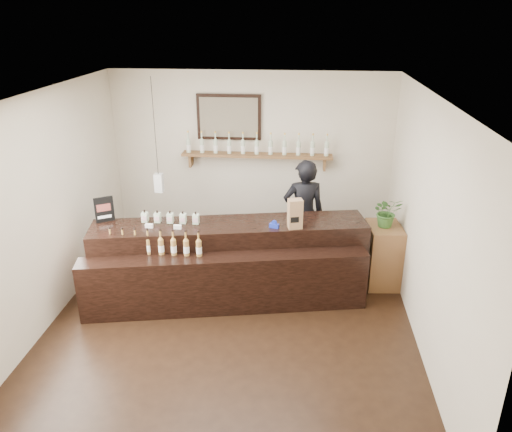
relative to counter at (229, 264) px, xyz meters
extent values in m
plane|color=black|center=(0.11, -0.56, -0.48)|extent=(5.00, 5.00, 0.00)
plane|color=beige|center=(0.11, 1.94, 0.92)|extent=(4.50, 0.00, 4.50)
plane|color=beige|center=(0.11, -3.06, 0.92)|extent=(4.50, 0.00, 4.50)
plane|color=beige|center=(-2.14, -0.56, 0.92)|extent=(0.00, 5.00, 5.00)
plane|color=beige|center=(2.36, -0.56, 0.92)|extent=(0.00, 5.00, 5.00)
plane|color=white|center=(0.11, -0.56, 2.32)|extent=(5.00, 5.00, 0.00)
cube|color=brown|center=(0.21, 1.81, 1.02)|extent=(2.40, 0.25, 0.04)
cube|color=brown|center=(-0.87, 1.84, 0.90)|extent=(0.04, 0.20, 0.20)
cube|color=brown|center=(1.29, 1.84, 0.90)|extent=(0.04, 0.20, 0.20)
cube|color=black|center=(-0.24, 1.91, 1.60)|extent=(1.02, 0.04, 0.72)
cube|color=#42372A|center=(-0.24, 1.88, 1.60)|extent=(0.92, 0.01, 0.62)
cube|color=white|center=(-1.19, 1.04, 0.77)|extent=(0.12, 0.12, 0.28)
cylinder|color=black|center=(-1.19, 1.04, 1.61)|extent=(0.01, 0.01, 1.41)
cylinder|color=beige|center=(-0.89, 1.81, 1.14)|extent=(0.07, 0.07, 0.20)
cone|color=beige|center=(-0.89, 1.81, 1.27)|extent=(0.07, 0.07, 0.05)
cylinder|color=beige|center=(-0.89, 1.81, 1.33)|extent=(0.02, 0.02, 0.07)
cylinder|color=gold|center=(-0.89, 1.81, 1.38)|extent=(0.03, 0.03, 0.02)
cylinder|color=white|center=(-0.89, 1.81, 1.12)|extent=(0.07, 0.07, 0.09)
cylinder|color=beige|center=(-0.67, 1.81, 1.14)|extent=(0.07, 0.07, 0.20)
cone|color=beige|center=(-0.67, 1.81, 1.27)|extent=(0.07, 0.07, 0.05)
cylinder|color=beige|center=(-0.67, 1.81, 1.33)|extent=(0.02, 0.02, 0.07)
cylinder|color=gold|center=(-0.67, 1.81, 1.38)|extent=(0.03, 0.03, 0.02)
cylinder|color=white|center=(-0.67, 1.81, 1.12)|extent=(0.07, 0.07, 0.09)
cylinder|color=beige|center=(-0.45, 1.81, 1.14)|extent=(0.07, 0.07, 0.20)
cone|color=beige|center=(-0.45, 1.81, 1.27)|extent=(0.07, 0.07, 0.05)
cylinder|color=beige|center=(-0.45, 1.81, 1.33)|extent=(0.02, 0.02, 0.07)
cylinder|color=gold|center=(-0.45, 1.81, 1.38)|extent=(0.03, 0.03, 0.02)
cylinder|color=white|center=(-0.45, 1.81, 1.12)|extent=(0.07, 0.07, 0.09)
cylinder|color=beige|center=(-0.23, 1.81, 1.14)|extent=(0.07, 0.07, 0.20)
cone|color=beige|center=(-0.23, 1.81, 1.27)|extent=(0.07, 0.07, 0.05)
cylinder|color=beige|center=(-0.23, 1.81, 1.33)|extent=(0.02, 0.02, 0.07)
cylinder|color=gold|center=(-0.23, 1.81, 1.38)|extent=(0.03, 0.03, 0.02)
cylinder|color=white|center=(-0.23, 1.81, 1.12)|extent=(0.07, 0.07, 0.09)
cylinder|color=beige|center=(-0.01, 1.81, 1.14)|extent=(0.07, 0.07, 0.20)
cone|color=beige|center=(-0.01, 1.81, 1.27)|extent=(0.07, 0.07, 0.05)
cylinder|color=beige|center=(-0.01, 1.81, 1.33)|extent=(0.02, 0.02, 0.07)
cylinder|color=gold|center=(-0.01, 1.81, 1.38)|extent=(0.03, 0.03, 0.02)
cylinder|color=white|center=(-0.01, 1.81, 1.12)|extent=(0.07, 0.07, 0.09)
cylinder|color=beige|center=(0.21, 1.81, 1.14)|extent=(0.07, 0.07, 0.20)
cone|color=beige|center=(0.21, 1.81, 1.27)|extent=(0.07, 0.07, 0.05)
cylinder|color=beige|center=(0.21, 1.81, 1.33)|extent=(0.02, 0.02, 0.07)
cylinder|color=gold|center=(0.21, 1.81, 1.38)|extent=(0.03, 0.03, 0.02)
cylinder|color=white|center=(0.21, 1.81, 1.12)|extent=(0.07, 0.07, 0.09)
cylinder|color=beige|center=(0.43, 1.81, 1.14)|extent=(0.07, 0.07, 0.20)
cone|color=beige|center=(0.43, 1.81, 1.27)|extent=(0.07, 0.07, 0.05)
cylinder|color=beige|center=(0.43, 1.81, 1.33)|extent=(0.02, 0.02, 0.07)
cylinder|color=gold|center=(0.43, 1.81, 1.38)|extent=(0.03, 0.03, 0.02)
cylinder|color=white|center=(0.43, 1.81, 1.12)|extent=(0.07, 0.07, 0.09)
cylinder|color=beige|center=(0.65, 1.81, 1.14)|extent=(0.07, 0.07, 0.20)
cone|color=beige|center=(0.65, 1.81, 1.27)|extent=(0.07, 0.07, 0.05)
cylinder|color=beige|center=(0.65, 1.81, 1.33)|extent=(0.02, 0.02, 0.07)
cylinder|color=gold|center=(0.65, 1.81, 1.38)|extent=(0.03, 0.03, 0.02)
cylinder|color=white|center=(0.65, 1.81, 1.12)|extent=(0.07, 0.07, 0.09)
cylinder|color=beige|center=(0.87, 1.81, 1.14)|extent=(0.07, 0.07, 0.20)
cone|color=beige|center=(0.87, 1.81, 1.27)|extent=(0.07, 0.07, 0.05)
cylinder|color=beige|center=(0.87, 1.81, 1.33)|extent=(0.02, 0.02, 0.07)
cylinder|color=gold|center=(0.87, 1.81, 1.38)|extent=(0.03, 0.03, 0.02)
cylinder|color=white|center=(0.87, 1.81, 1.12)|extent=(0.07, 0.07, 0.09)
cylinder|color=beige|center=(1.09, 1.81, 1.14)|extent=(0.07, 0.07, 0.20)
cone|color=beige|center=(1.09, 1.81, 1.27)|extent=(0.07, 0.07, 0.05)
cylinder|color=beige|center=(1.09, 1.81, 1.33)|extent=(0.02, 0.02, 0.07)
cylinder|color=gold|center=(1.09, 1.81, 1.38)|extent=(0.03, 0.03, 0.02)
cylinder|color=white|center=(1.09, 1.81, 1.12)|extent=(0.07, 0.07, 0.09)
cylinder|color=beige|center=(1.31, 1.81, 1.14)|extent=(0.07, 0.07, 0.20)
cone|color=beige|center=(1.31, 1.81, 1.27)|extent=(0.07, 0.07, 0.05)
cylinder|color=beige|center=(1.31, 1.81, 1.33)|extent=(0.02, 0.02, 0.07)
cylinder|color=gold|center=(1.31, 1.81, 1.38)|extent=(0.03, 0.03, 0.02)
cylinder|color=white|center=(1.31, 1.81, 1.12)|extent=(0.07, 0.07, 0.09)
cube|color=black|center=(0.01, 0.14, 0.03)|extent=(3.72, 1.32, 1.02)
cube|color=black|center=(0.01, -0.35, -0.09)|extent=(3.66, 1.01, 0.78)
cube|color=white|center=(-1.02, -0.10, 0.57)|extent=(0.10, 0.04, 0.05)
cube|color=white|center=(-0.64, -0.10, 0.57)|extent=(0.10, 0.04, 0.05)
cube|color=beige|center=(-1.70, -0.35, 0.35)|extent=(0.12, 0.12, 0.12)
cube|color=beige|center=(-1.70, -0.35, 0.47)|extent=(0.12, 0.12, 0.12)
cube|color=beige|center=(-1.12, 0.08, 0.61)|extent=(0.08, 0.08, 0.13)
cube|color=#CEA0A6|center=(-1.12, 0.03, 0.61)|extent=(0.07, 0.00, 0.06)
cylinder|color=black|center=(-1.12, 0.08, 0.70)|extent=(0.02, 0.02, 0.03)
cube|color=beige|center=(-0.95, 0.08, 0.61)|extent=(0.08, 0.08, 0.13)
cube|color=#CEA0A6|center=(-0.95, 0.03, 0.61)|extent=(0.07, 0.00, 0.06)
cylinder|color=black|center=(-0.95, 0.08, 0.70)|extent=(0.02, 0.02, 0.03)
cube|color=beige|center=(-0.78, 0.08, 0.61)|extent=(0.08, 0.08, 0.13)
cube|color=#CEA0A6|center=(-0.78, 0.03, 0.61)|extent=(0.07, 0.00, 0.06)
cylinder|color=black|center=(-0.78, 0.08, 0.70)|extent=(0.02, 0.02, 0.03)
cube|color=beige|center=(-0.61, 0.08, 0.61)|extent=(0.08, 0.08, 0.13)
cube|color=#CEA0A6|center=(-0.61, 0.03, 0.61)|extent=(0.07, 0.00, 0.06)
cylinder|color=black|center=(-0.61, 0.08, 0.70)|extent=(0.02, 0.02, 0.03)
cube|color=beige|center=(-0.43, 0.08, 0.61)|extent=(0.08, 0.08, 0.13)
cube|color=#CEA0A6|center=(-0.43, 0.03, 0.61)|extent=(0.07, 0.00, 0.06)
cylinder|color=black|center=(-0.43, 0.08, 0.70)|extent=(0.02, 0.02, 0.03)
cylinder|color=olive|center=(-1.45, -0.35, 0.40)|extent=(0.07, 0.07, 0.20)
cone|color=olive|center=(-1.45, -0.35, 0.52)|extent=(0.07, 0.07, 0.05)
cylinder|color=olive|center=(-1.45, -0.35, 0.58)|extent=(0.02, 0.02, 0.07)
cylinder|color=black|center=(-1.45, -0.35, 0.63)|extent=(0.03, 0.03, 0.02)
cylinder|color=white|center=(-1.45, -0.35, 0.38)|extent=(0.07, 0.07, 0.09)
cylinder|color=olive|center=(-1.29, -0.35, 0.40)|extent=(0.07, 0.07, 0.20)
cone|color=olive|center=(-1.29, -0.35, 0.52)|extent=(0.07, 0.07, 0.05)
cylinder|color=olive|center=(-1.29, -0.35, 0.58)|extent=(0.02, 0.02, 0.07)
cylinder|color=black|center=(-1.29, -0.35, 0.63)|extent=(0.03, 0.03, 0.02)
cylinder|color=white|center=(-1.29, -0.35, 0.38)|extent=(0.07, 0.07, 0.09)
cylinder|color=olive|center=(-1.12, -0.35, 0.40)|extent=(0.07, 0.07, 0.20)
cone|color=olive|center=(-1.12, -0.35, 0.52)|extent=(0.07, 0.07, 0.05)
cylinder|color=olive|center=(-1.12, -0.35, 0.58)|extent=(0.02, 0.02, 0.07)
cylinder|color=black|center=(-1.12, -0.35, 0.63)|extent=(0.03, 0.03, 0.02)
cylinder|color=white|center=(-1.12, -0.35, 0.38)|extent=(0.07, 0.07, 0.09)
cylinder|color=olive|center=(-0.96, -0.35, 0.40)|extent=(0.07, 0.07, 0.20)
cone|color=olive|center=(-0.96, -0.35, 0.52)|extent=(0.07, 0.07, 0.05)
cylinder|color=olive|center=(-0.96, -0.35, 0.58)|extent=(0.02, 0.02, 0.07)
cylinder|color=black|center=(-0.96, -0.35, 0.63)|extent=(0.03, 0.03, 0.02)
cylinder|color=white|center=(-0.96, -0.35, 0.38)|extent=(0.07, 0.07, 0.09)
cylinder|color=olive|center=(-0.80, -0.35, 0.40)|extent=(0.07, 0.07, 0.20)
cone|color=olive|center=(-0.80, -0.35, 0.52)|extent=(0.07, 0.07, 0.05)
cylinder|color=olive|center=(-0.80, -0.35, 0.58)|extent=(0.02, 0.02, 0.07)
cylinder|color=black|center=(-0.80, -0.35, 0.63)|extent=(0.03, 0.03, 0.02)
cylinder|color=white|center=(-0.80, -0.35, 0.38)|extent=(0.07, 0.07, 0.09)
cylinder|color=olive|center=(-0.64, -0.35, 0.40)|extent=(0.07, 0.07, 0.20)
cone|color=olive|center=(-0.64, -0.35, 0.52)|extent=(0.07, 0.07, 0.05)
cylinder|color=olive|center=(-0.64, -0.35, 0.58)|extent=(0.02, 0.02, 0.07)
cylinder|color=black|center=(-0.64, -0.35, 0.63)|extent=(0.03, 0.03, 0.02)
cylinder|color=white|center=(-0.64, -0.35, 0.38)|extent=(0.07, 0.07, 0.09)
cylinder|color=olive|center=(-0.48, -0.35, 0.40)|extent=(0.07, 0.07, 0.20)
cone|color=olive|center=(-0.48, -0.35, 0.52)|extent=(0.07, 0.07, 0.05)
cylinder|color=olive|center=(-0.48, -0.35, 0.58)|extent=(0.02, 0.02, 0.07)
cylinder|color=black|center=(-0.48, -0.35, 0.63)|extent=(0.03, 0.03, 0.02)
cylinder|color=white|center=(-0.48, -0.35, 0.38)|extent=(0.07, 0.07, 0.09)
cylinder|color=olive|center=(-0.32, -0.35, 0.40)|extent=(0.07, 0.07, 0.20)
cone|color=olive|center=(-0.32, -0.35, 0.52)|extent=(0.07, 0.07, 0.05)
cylinder|color=olive|center=(-0.32, -0.35, 0.58)|extent=(0.02, 0.02, 0.07)
cylinder|color=black|center=(-0.32, -0.35, 0.63)|extent=(0.03, 0.03, 0.02)
cylinder|color=white|center=(-0.32, -0.35, 0.38)|extent=(0.07, 0.07, 0.09)
cube|color=black|center=(-1.66, 0.04, 0.72)|extent=(0.23, 0.15, 0.35)
cube|color=brown|center=(-1.66, 0.03, 0.75)|extent=(0.16, 0.09, 0.10)
cube|color=white|center=(-1.66, 0.03, 0.62)|extent=(0.16, 0.09, 0.04)
cube|color=olive|center=(0.87, 0.08, 0.74)|extent=(0.21, 0.18, 0.39)
cube|color=black|center=(0.87, 0.01, 0.68)|extent=(0.11, 0.03, 0.08)
cube|color=#1729A4|center=(0.60, 0.05, 0.57)|extent=(0.13, 0.08, 0.06)
cylinder|color=#1729A4|center=(0.60, 0.05, 0.61)|extent=(0.07, 0.05, 0.07)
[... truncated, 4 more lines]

